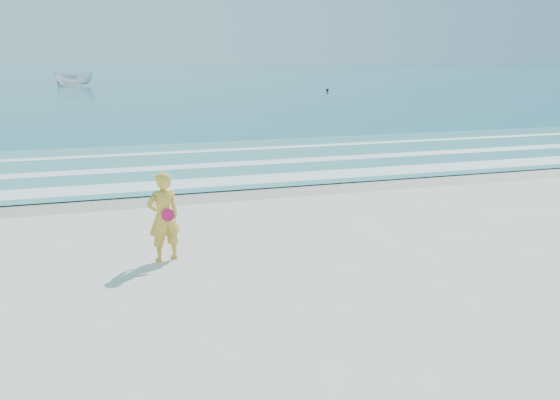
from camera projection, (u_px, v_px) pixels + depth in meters
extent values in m
plane|color=silver|center=(316.00, 318.00, 9.25)|extent=(400.00, 400.00, 0.00)
cube|color=#B2A893|center=(222.00, 192.00, 17.60)|extent=(400.00, 2.40, 0.00)
cube|color=#19727F|center=(135.00, 76.00, 106.65)|extent=(400.00, 190.00, 0.04)
cube|color=#59B7AD|center=(200.00, 162.00, 22.22)|extent=(400.00, 10.00, 0.01)
cube|color=white|center=(215.00, 182.00, 18.79)|extent=(400.00, 1.40, 0.01)
cube|color=white|center=(203.00, 166.00, 21.48)|extent=(400.00, 0.90, 0.01)
cube|color=white|center=(192.00, 152.00, 24.54)|extent=(400.00, 0.60, 0.01)
imported|color=silver|center=(74.00, 79.00, 72.95)|extent=(5.15, 2.32, 1.93)
sphere|color=black|center=(327.00, 90.00, 62.79)|extent=(0.34, 0.34, 0.34)
imported|color=gold|center=(164.00, 217.00, 11.62)|extent=(0.82, 0.66, 1.95)
cylinder|color=#CC1250|center=(168.00, 215.00, 11.45)|extent=(0.27, 0.08, 0.27)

